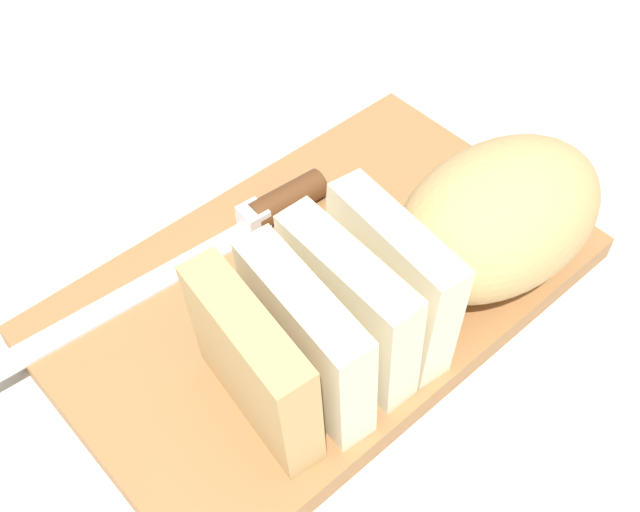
{
  "coord_description": "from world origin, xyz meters",
  "views": [
    {
      "loc": [
        0.25,
        0.3,
        0.5
      ],
      "look_at": [
        0.0,
        0.0,
        0.05
      ],
      "focal_mm": 44.61,
      "sensor_mm": 36.0,
      "label": 1
    }
  ],
  "objects": [
    {
      "name": "ground_plane",
      "position": [
        0.0,
        0.0,
        0.0
      ],
      "size": [
        3.0,
        3.0,
        0.0
      ],
      "primitive_type": "plane",
      "color": "beige"
    },
    {
      "name": "cutting_board",
      "position": [
        0.0,
        0.0,
        0.01
      ],
      "size": [
        0.42,
        0.27,
        0.02
      ],
      "primitive_type": "cube",
      "rotation": [
        0.0,
        0.0,
        0.03
      ],
      "color": "#9E6B3D",
      "rests_on": "ground_plane"
    },
    {
      "name": "bread_loaf",
      "position": [
        -0.05,
        0.07,
        0.08
      ],
      "size": [
        0.33,
        0.14,
        0.11
      ],
      "rotation": [
        0.0,
        0.0,
        -0.06
      ],
      "color": "tan",
      "rests_on": "cutting_board"
    },
    {
      "name": "bread_knife",
      "position": [
        0.01,
        -0.08,
        0.03
      ],
      "size": [
        0.31,
        0.03,
        0.03
      ],
      "rotation": [
        0.0,
        0.0,
        -0.04
      ],
      "color": "silver",
      "rests_on": "cutting_board"
    },
    {
      "name": "crumb_near_knife",
      "position": [
        0.01,
        -0.04,
        0.02
      ],
      "size": [
        0.0,
        0.0,
        0.0
      ],
      "primitive_type": "sphere",
      "color": "tan",
      "rests_on": "cutting_board"
    },
    {
      "name": "crumb_near_loaf",
      "position": [
        -0.03,
        0.07,
        0.03
      ],
      "size": [
        0.01,
        0.01,
        0.01
      ],
      "primitive_type": "sphere",
      "color": "tan",
      "rests_on": "cutting_board"
    }
  ]
}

